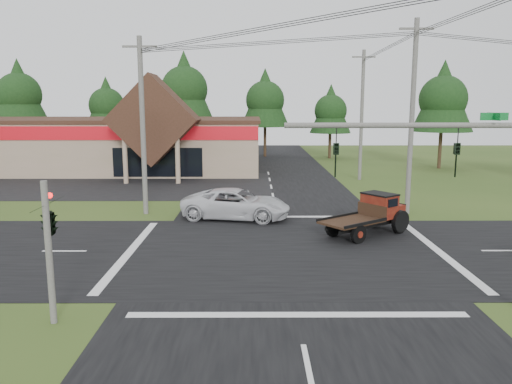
{
  "coord_description": "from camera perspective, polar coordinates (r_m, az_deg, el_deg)",
  "views": [
    {
      "loc": [
        -1.36,
        -21.86,
        6.58
      ],
      "look_at": [
        -1.28,
        3.12,
        2.2
      ],
      "focal_mm": 35.0,
      "sensor_mm": 36.0,
      "label": 1
    }
  ],
  "objects": [
    {
      "name": "road_ns",
      "position": [
        22.87,
        3.25,
        -6.77
      ],
      "size": [
        12.0,
        120.0,
        0.02
      ],
      "primitive_type": "cube",
      "color": "black",
      "rests_on": "ground"
    },
    {
      "name": "utility_pole_n",
      "position": [
        44.86,
        11.99,
        8.66
      ],
      "size": [
        2.0,
        0.3,
        11.2
      ],
      "color": "#595651",
      "rests_on": "ground"
    },
    {
      "name": "tree_row_e",
      "position": [
        62.57,
        8.53,
        9.34
      ],
      "size": [
        5.04,
        5.04,
        9.09
      ],
      "color": "#332316",
      "rests_on": "ground"
    },
    {
      "name": "utility_pole_nw",
      "position": [
        30.61,
        -12.83,
        7.47
      ],
      "size": [
        2.0,
        0.3,
        10.5
      ],
      "color": "#595651",
      "rests_on": "ground"
    },
    {
      "name": "parking_apron",
      "position": [
        43.27,
        -17.17,
        0.78
      ],
      "size": [
        28.0,
        14.0,
        0.02
      ],
      "primitive_type": "cube",
      "color": "black",
      "rests_on": "ground"
    },
    {
      "name": "antique_flatbed_truck",
      "position": [
        25.93,
        12.46,
        -2.59
      ],
      "size": [
        5.21,
        4.59,
        2.12
      ],
      "primitive_type": null,
      "rotation": [
        0.0,
        0.0,
        -0.93
      ],
      "color": "#530F0B",
      "rests_on": "ground"
    },
    {
      "name": "tree_row_a",
      "position": [
        68.19,
        -25.46,
        10.24
      ],
      "size": [
        6.72,
        6.72,
        12.12
      ],
      "color": "#332316",
      "rests_on": "ground"
    },
    {
      "name": "utility_pole_ne",
      "position": [
        31.3,
        17.39,
        8.24
      ],
      "size": [
        2.0,
        0.3,
        11.5
      ],
      "color": "#595651",
      "rests_on": "ground"
    },
    {
      "name": "tree_side_ne",
      "position": [
        55.36,
        20.62,
        10.15
      ],
      "size": [
        6.16,
        6.16,
        11.11
      ],
      "color": "#332316",
      "rests_on": "ground"
    },
    {
      "name": "tree_row_d",
      "position": [
        63.88,
        1.05,
        10.67
      ],
      "size": [
        6.16,
        6.16,
        11.11
      ],
      "color": "#332316",
      "rests_on": "ground"
    },
    {
      "name": "tree_row_c",
      "position": [
        63.49,
        -8.19,
        11.79
      ],
      "size": [
        7.28,
        7.28,
        13.13
      ],
      "color": "#332316",
      "rests_on": "ground"
    },
    {
      "name": "tree_row_b",
      "position": [
        66.53,
        -16.7,
        9.65
      ],
      "size": [
        5.6,
        5.6,
        10.1
      ],
      "color": "#332316",
      "rests_on": "ground"
    },
    {
      "name": "traffic_signal_corner",
      "position": [
        16.08,
        -22.66,
        -1.8
      ],
      "size": [
        0.53,
        2.48,
        4.4
      ],
      "color": "#595651",
      "rests_on": "ground"
    },
    {
      "name": "white_pickup",
      "position": [
        29.13,
        -2.28,
        -1.36
      ],
      "size": [
        6.68,
        3.96,
        1.74
      ],
      "primitive_type": "imported",
      "rotation": [
        0.0,
        0.0,
        1.39
      ],
      "color": "silver",
      "rests_on": "ground"
    },
    {
      "name": "traffic_signal_mast",
      "position": [
        16.2,
        26.12,
        1.27
      ],
      "size": [
        8.12,
        0.24,
        7.0
      ],
      "color": "#595651",
      "rests_on": "ground"
    },
    {
      "name": "cvs_building",
      "position": [
        53.53,
        -15.81,
        5.51
      ],
      "size": [
        30.4,
        18.2,
        9.19
      ],
      "color": "#9B8769",
      "rests_on": "ground"
    },
    {
      "name": "ground",
      "position": [
        22.87,
        3.25,
        -6.79
      ],
      "size": [
        120.0,
        120.0,
        0.0
      ],
      "primitive_type": "plane",
      "color": "#334B1A",
      "rests_on": "ground"
    },
    {
      "name": "road_ew",
      "position": [
        22.87,
        3.25,
        -6.76
      ],
      "size": [
        120.0,
        12.0,
        0.02
      ],
      "primitive_type": "cube",
      "color": "black",
      "rests_on": "ground"
    }
  ]
}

